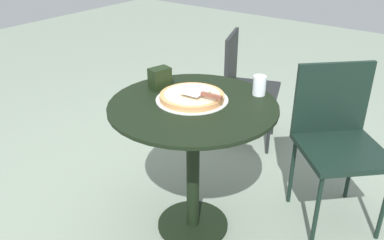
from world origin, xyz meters
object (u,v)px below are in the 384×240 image
pizza_server (202,94)px  drinking_cup (259,85)px  patio_table (193,138)px  patio_chair_far (338,133)px  napkin_dispenser (160,78)px  patio_chair_near (244,81)px  pizza_on_tray (192,97)px

pizza_server → drinking_cup: size_ratio=2.13×
patio_table → patio_chair_far: patio_chair_far is taller
patio_table → drinking_cup: size_ratio=8.29×
napkin_dispenser → drinking_cup: bearing=-48.5°
pizza_server → patio_chair_far: (-0.56, 0.50, -0.29)m
patio_table → drinking_cup: (-0.29, 0.20, 0.24)m
patio_table → patio_chair_near: size_ratio=1.00×
pizza_on_tray → drinking_cup: bearing=137.5°
napkin_dispenser → patio_chair_near: napkin_dispenser is taller
pizza_server → patio_chair_far: patio_chair_far is taller
napkin_dispenser → patio_chair_far: 1.00m
napkin_dispenser → pizza_on_tray: bearing=-81.1°
patio_table → patio_chair_far: size_ratio=0.94×
pizza_on_tray → patio_chair_far: (-0.54, 0.58, -0.25)m
patio_table → patio_chair_near: (-1.02, -0.29, -0.08)m
patio_chair_far → patio_chair_near: bearing=-117.9°
pizza_on_tray → pizza_server: 0.09m
patio_table → pizza_on_tray: (-0.03, -0.03, 0.20)m
pizza_server → drinking_cup: 0.32m
patio_table → patio_chair_near: bearing=-164.0°
drinking_cup → patio_chair_far: size_ratio=0.11×
pizza_server → patio_chair_near: (-1.00, -0.34, -0.33)m
napkin_dispenser → patio_chair_far: (-0.52, 0.81, -0.29)m
patio_chair_far → pizza_on_tray: bearing=-46.9°
patio_chair_near → patio_chair_far: 0.95m
pizza_server → drinking_cup: (-0.27, 0.16, -0.01)m
patio_table → napkin_dispenser: napkin_dispenser is taller
pizza_server → patio_chair_near: patio_chair_near is taller
drinking_cup → napkin_dispenser: 0.52m
drinking_cup → patio_chair_far: 0.53m
napkin_dispenser → patio_chair_near: bearing=16.7°
patio_table → drinking_cup: drinking_cup is taller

